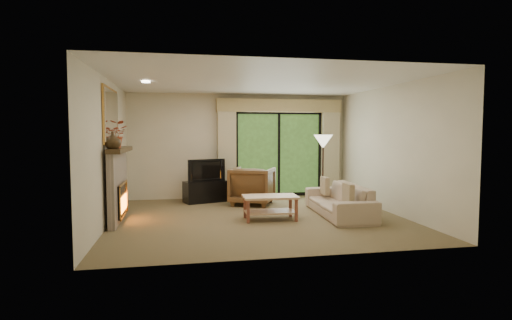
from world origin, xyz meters
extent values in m
plane|color=brown|center=(0.00, 0.00, 0.00)|extent=(5.50, 5.50, 0.00)
plane|color=white|center=(0.00, 0.00, 2.60)|extent=(5.50, 5.50, 0.00)
plane|color=beige|center=(0.00, 2.50, 1.30)|extent=(5.00, 0.00, 5.00)
plane|color=beige|center=(0.00, -2.50, 1.30)|extent=(5.00, 0.00, 5.00)
plane|color=beige|center=(-2.75, 0.00, 1.30)|extent=(0.00, 5.00, 5.00)
plane|color=beige|center=(2.75, 0.00, 1.30)|extent=(0.00, 5.00, 5.00)
cube|color=tan|center=(-0.35, 2.34, 1.20)|extent=(0.45, 0.18, 2.35)
cube|color=tan|center=(2.35, 2.34, 1.20)|extent=(0.45, 0.18, 2.35)
cube|color=tan|center=(1.00, 2.36, 2.32)|extent=(3.20, 0.24, 0.32)
cube|color=black|center=(-0.91, 1.95, 0.25)|extent=(1.09, 0.73, 0.50)
imported|color=black|center=(-0.91, 1.95, 0.76)|extent=(0.91, 0.40, 0.53)
imported|color=brown|center=(0.13, 1.43, 0.43)|extent=(1.22, 1.24, 0.86)
imported|color=tan|center=(1.61, -0.08, 0.31)|extent=(0.92, 2.14, 0.61)
cube|color=brown|center=(1.54, -0.68, 0.52)|extent=(0.12, 0.39, 0.38)
cube|color=brown|center=(1.54, 0.53, 0.52)|extent=(0.11, 0.37, 0.36)
imported|color=#392916|center=(-2.61, -0.37, 1.52)|extent=(0.36, 0.36, 0.29)
imported|color=#AB4B2C|center=(-2.61, -0.02, 1.61)|extent=(0.49, 0.44, 0.49)
camera|label=1|loc=(-1.47, -7.49, 1.65)|focal=28.00mm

